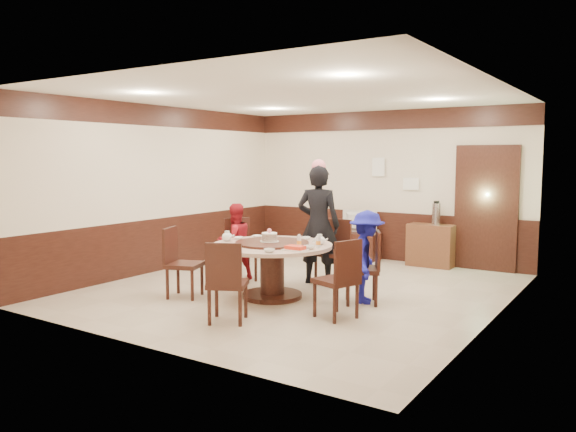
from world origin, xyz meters
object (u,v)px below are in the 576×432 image
Objects in this scene: thermos at (436,214)px; side_cabinet at (431,245)px; person_red at (235,242)px; tv_stand at (357,246)px; birthday_cake at (269,237)px; person_standing at (318,225)px; television at (358,222)px; banquet_table at (272,259)px; shrimp_platter at (295,248)px; person_blue at (367,257)px.

side_cabinet is at bearing 180.00° from thermos.
person_red is 2.88m from tv_stand.
thermos reaches higher than birthday_cake.
person_standing reaches higher than television.
shrimp_platter is at bearing -27.53° from banquet_table.
person_standing is 2.29m from television.
shrimp_platter reaches higher than banquet_table.
television is at bearing 95.25° from birthday_cake.
person_red is at bearing -129.69° from thermos.
side_cabinet is 2.11× the size of thermos.
person_blue is at bearing -89.20° from thermos.
birthday_cake is at bearing 98.59° from television.
person_blue is at bearing 136.13° from person_standing.
person_red reaches higher than television.
television reaches higher than banquet_table.
banquet_table is 1.36× the size of person_red.
person_standing reaches higher than person_blue.
side_cabinet is (2.23, 2.78, -0.23)m from person_red.
person_standing is 2.27× the size of side_cabinet.
person_standing reaches higher than birthday_cake.
banquet_table is 3.38m from television.
side_cabinet is (1.43, 0.03, -0.33)m from television.
birthday_cake is at bearing -108.26° from side_cabinet.
birthday_cake reaches higher than shrimp_platter.
birthday_cake is (1.10, -0.62, 0.24)m from person_red.
person_standing is 6.05× the size of shrimp_platter.
person_red is at bearing 151.86° from banquet_table.
person_standing reaches higher than person_red.
banquet_table is at bearing 22.62° from birthday_cake.
thermos reaches higher than banquet_table.
side_cabinet is (-0.12, 2.93, -0.24)m from person_blue.
person_standing is 1.36m from person_red.
person_standing is 1.33m from person_blue.
person_red is at bearing -128.71° from side_cabinet.
person_blue is 1.45× the size of tv_stand.
person_standing is 2.38m from tv_stand.
banquet_table is at bearing -109.01° from thermos.
banquet_table is at bearing 99.18° from television.
banquet_table is 5.51× the size of shrimp_platter.
television reaches higher than side_cabinet.
banquet_table is 2.07× the size of side_cabinet.
thermos reaches higher than television.
side_cabinet is (0.52, 3.68, -0.40)m from shrimp_platter.
tv_stand is at bearing 95.84° from banquet_table.
birthday_cake is 3.61m from thermos.
side_cabinet is (1.00, 2.27, -0.53)m from person_standing.
television is (-1.55, 2.90, 0.09)m from person_blue.
person_blue is 3.25× the size of thermos.
tv_stand is (-0.34, 3.36, -0.28)m from banquet_table.
side_cabinet is (1.43, 0.03, 0.12)m from tv_stand.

